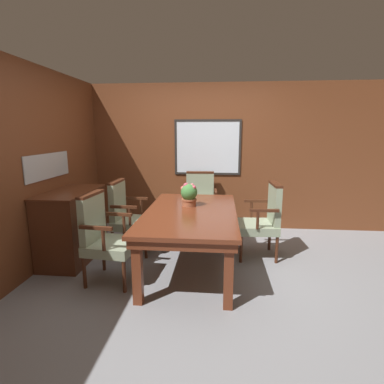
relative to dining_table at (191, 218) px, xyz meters
name	(u,v)px	position (x,y,z in m)	size (l,w,h in m)	color
ground_plane	(190,271)	(-0.01, -0.11, -0.64)	(14.00, 14.00, 0.00)	gray
wall_back	(200,157)	(0.00, 1.68, 0.59)	(7.20, 0.08, 2.45)	brown
wall_left	(34,169)	(-1.87, -0.11, 0.59)	(0.08, 7.20, 2.45)	brown
dining_table	(191,218)	(0.00, 0.00, 0.00)	(1.08, 1.91, 0.73)	maroon
chair_head_far	(200,201)	(0.02, 1.34, -0.10)	(0.57, 0.54, 1.01)	#472314
chair_right_far	(263,218)	(0.93, 0.43, -0.10)	(0.54, 0.57, 1.01)	#472314
chair_left_near	(104,235)	(-0.93, -0.41, -0.10)	(0.56, 0.58, 1.01)	#472314
chair_left_far	(127,214)	(-0.93, 0.44, -0.10)	(0.53, 0.56, 1.01)	#472314
potted_plant	(189,194)	(-0.05, 0.24, 0.24)	(0.22, 0.23, 0.30)	#9E5638
sideboard_cabinet	(73,225)	(-1.57, 0.12, -0.18)	(0.55, 1.04, 0.92)	#512816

